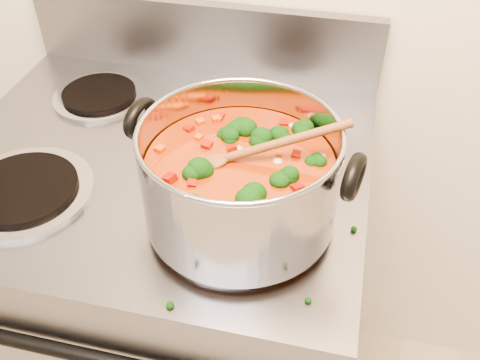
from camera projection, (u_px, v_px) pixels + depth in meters
electric_range at (177, 300)px, 1.30m from camera, size 0.78×0.71×1.08m
stockpot at (240, 179)px, 0.80m from camera, size 0.36×0.30×0.18m
wooden_spoon at (245, 153)px, 0.77m from camera, size 0.23×0.09×0.08m
cooktop_crumbs at (273, 176)px, 0.94m from camera, size 0.36×0.25×0.01m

